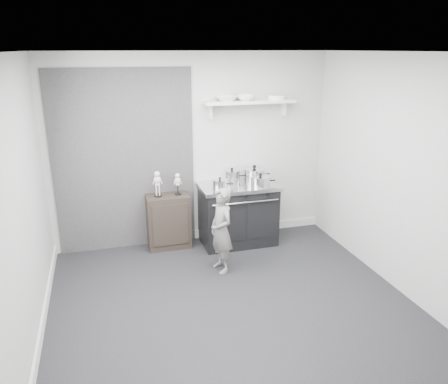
% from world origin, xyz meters
% --- Properties ---
extents(ground, '(4.00, 4.00, 0.00)m').
position_xyz_m(ground, '(0.00, 0.00, 0.00)').
color(ground, black).
rests_on(ground, ground).
extents(room_shell, '(4.02, 3.62, 2.71)m').
position_xyz_m(room_shell, '(-0.09, 0.15, 1.64)').
color(room_shell, '#AFAFAC').
rests_on(room_shell, ground).
extents(wall_shelf, '(1.30, 0.26, 0.24)m').
position_xyz_m(wall_shelf, '(0.80, 1.68, 2.01)').
color(wall_shelf, silver).
rests_on(wall_shelf, room_shell).
extents(stove, '(1.11, 0.69, 0.89)m').
position_xyz_m(stove, '(0.58, 1.48, 0.45)').
color(stove, black).
rests_on(stove, ground).
extents(side_cabinet, '(0.60, 0.35, 0.78)m').
position_xyz_m(side_cabinet, '(-0.41, 1.61, 0.39)').
color(side_cabinet, black).
rests_on(side_cabinet, ground).
extents(child, '(0.34, 0.45, 1.10)m').
position_xyz_m(child, '(0.12, 0.71, 0.55)').
color(child, slate).
rests_on(child, ground).
extents(pot_front_left, '(0.29, 0.20, 0.17)m').
position_xyz_m(pot_front_left, '(0.28, 1.36, 0.96)').
color(pot_front_left, silver).
rests_on(pot_front_left, stove).
extents(pot_back_left, '(0.32, 0.23, 0.21)m').
position_xyz_m(pot_back_left, '(0.53, 1.62, 0.98)').
color(pot_back_left, silver).
rests_on(pot_back_left, stove).
extents(pot_back_right, '(0.40, 0.31, 0.23)m').
position_xyz_m(pot_back_right, '(0.86, 1.59, 0.98)').
color(pot_back_right, silver).
rests_on(pot_back_right, stove).
extents(pot_front_right, '(0.36, 0.28, 0.19)m').
position_xyz_m(pot_front_right, '(0.86, 1.32, 0.97)').
color(pot_front_right, silver).
rests_on(pot_front_right, stove).
extents(skeleton_full, '(0.12, 0.07, 0.42)m').
position_xyz_m(skeleton_full, '(-0.54, 1.61, 0.98)').
color(skeleton_full, beige).
rests_on(skeleton_full, side_cabinet).
extents(skeleton_torso, '(0.10, 0.06, 0.36)m').
position_xyz_m(skeleton_torso, '(-0.26, 1.61, 0.95)').
color(skeleton_torso, beige).
rests_on(skeleton_torso, side_cabinet).
extents(bowl_large, '(0.29, 0.29, 0.07)m').
position_xyz_m(bowl_large, '(0.46, 1.67, 2.08)').
color(bowl_large, white).
rests_on(bowl_large, wall_shelf).
extents(bowl_small, '(0.25, 0.25, 0.08)m').
position_xyz_m(bowl_small, '(0.74, 1.67, 2.08)').
color(bowl_small, white).
rests_on(bowl_small, wall_shelf).
extents(plate_stack, '(0.25, 0.25, 0.06)m').
position_xyz_m(plate_stack, '(1.20, 1.67, 2.07)').
color(plate_stack, white).
rests_on(plate_stack, wall_shelf).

